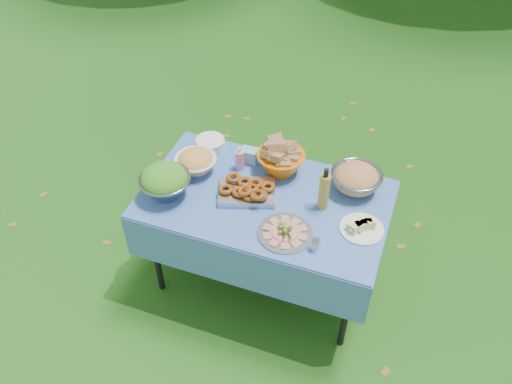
% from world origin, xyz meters
% --- Properties ---
extents(ground, '(80.00, 80.00, 0.00)m').
position_xyz_m(ground, '(0.00, 0.00, 0.00)').
color(ground, '#0D3309').
rests_on(ground, ground).
extents(picnic_table, '(1.46, 0.86, 0.76)m').
position_xyz_m(picnic_table, '(0.00, 0.00, 0.38)').
color(picnic_table, '#7AAEEA').
rests_on(picnic_table, ground).
extents(salad_bowl, '(0.31, 0.31, 0.20)m').
position_xyz_m(salad_bowl, '(-0.57, -0.17, 0.86)').
color(salad_bowl, gray).
rests_on(salad_bowl, picnic_table).
extents(pasta_bowl_white, '(0.33, 0.33, 0.14)m').
position_xyz_m(pasta_bowl_white, '(-0.49, 0.09, 0.83)').
color(pasta_bowl_white, white).
rests_on(pasta_bowl_white, picnic_table).
extents(plate_stack, '(0.24, 0.24, 0.07)m').
position_xyz_m(plate_stack, '(-0.50, 0.32, 0.80)').
color(plate_stack, white).
rests_on(plate_stack, picnic_table).
extents(wipes_box, '(0.11, 0.08, 0.09)m').
position_xyz_m(wipes_box, '(-0.21, 0.29, 0.81)').
color(wipes_box, '#7AB7C9').
rests_on(wipes_box, picnic_table).
extents(sanitizer_bottle, '(0.06, 0.06, 0.16)m').
position_xyz_m(sanitizer_bottle, '(-0.24, 0.20, 0.84)').
color(sanitizer_bottle, pink).
rests_on(sanitizer_bottle, picnic_table).
extents(bread_bowl, '(0.37, 0.37, 0.20)m').
position_xyz_m(bread_bowl, '(0.01, 0.27, 0.86)').
color(bread_bowl, orange).
rests_on(bread_bowl, picnic_table).
extents(pasta_bowl_steel, '(0.37, 0.37, 0.16)m').
position_xyz_m(pasta_bowl_steel, '(0.48, 0.27, 0.84)').
color(pasta_bowl_steel, gray).
rests_on(pasta_bowl_steel, picnic_table).
extents(fried_tray, '(0.40, 0.34, 0.08)m').
position_xyz_m(fried_tray, '(-0.11, -0.01, 0.80)').
color(fried_tray, '#B0B0B5').
rests_on(fried_tray, picnic_table).
extents(charcuterie_platter, '(0.39, 0.39, 0.07)m').
position_xyz_m(charcuterie_platter, '(0.20, -0.23, 0.80)').
color(charcuterie_platter, '#9EA1A4').
rests_on(charcuterie_platter, picnic_table).
extents(oil_bottle, '(0.08, 0.08, 0.29)m').
position_xyz_m(oil_bottle, '(0.34, 0.05, 0.90)').
color(oil_bottle, '#AB882C').
rests_on(oil_bottle, picnic_table).
extents(cheese_plate, '(0.32, 0.32, 0.07)m').
position_xyz_m(cheese_plate, '(0.60, -0.06, 0.79)').
color(cheese_plate, white).
rests_on(cheese_plate, picnic_table).
extents(shaker, '(0.05, 0.05, 0.07)m').
position_xyz_m(shaker, '(0.39, -0.29, 0.80)').
color(shaker, silver).
rests_on(shaker, picnic_table).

